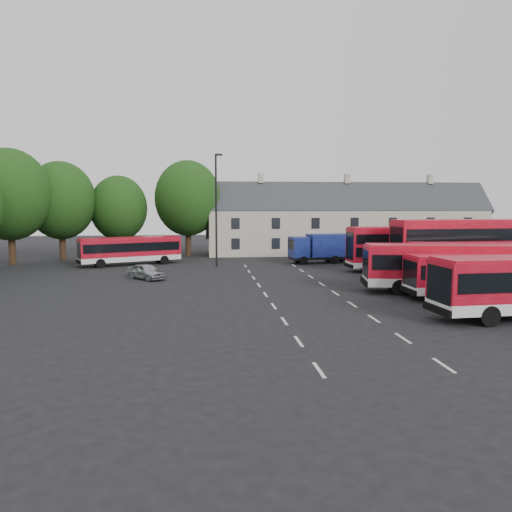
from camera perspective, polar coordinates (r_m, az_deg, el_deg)
The scene contains 13 objects.
ground at distance 32.98m, azimuth 1.53°, elevation -5.05°, with size 140.00×140.00×0.00m, color black.
lane_markings at distance 35.33m, azimuth 5.12°, elevation -4.32°, with size 5.15×33.80×0.01m.
treeline at distance 53.97m, azimuth -24.02°, elevation 5.87°, with size 29.92×32.59×12.01m.
terrace_houses at distance 64.79m, azimuth 10.26°, elevation 3.73°, with size 35.70×7.13×10.06m.
bus_row_c at distance 36.66m, azimuth 24.63°, elevation -1.66°, with size 10.52×2.62×2.96m.
bus_row_d at distance 37.96m, azimuth 21.51°, elevation -0.85°, with size 12.47×4.83×3.44m.
bus_row_e at distance 42.92m, azimuth 24.54°, elevation -0.37°, with size 11.81×4.34×3.26m.
bus_dd_south at distance 46.79m, azimuth 22.39°, elevation 1.26°, with size 12.23×3.55×4.95m.
bus_dd_north at distance 48.83m, azimuth 16.28°, elevation 1.12°, with size 10.25×2.81×4.17m.
bus_north at distance 53.03m, azimuth -14.17°, elevation 0.85°, with size 10.29×6.04×2.88m.
box_truck at distance 53.74m, azimuth 7.69°, elevation 1.05°, with size 7.28×3.16×3.08m.
silver_car at distance 42.83m, azimuth -12.43°, elevation -1.73°, with size 1.56×3.89×1.32m, color #B3B5BC.
lamppost at distance 49.96m, azimuth -4.55°, elevation 5.61°, with size 0.77×0.53×11.24m.
Camera 1 is at (-4.40, -32.07, 6.32)m, focal length 35.00 mm.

